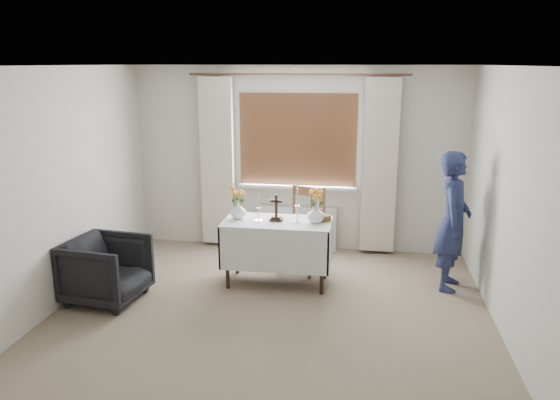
{
  "coord_description": "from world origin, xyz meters",
  "views": [
    {
      "loc": [
        0.9,
        -4.77,
        2.53
      ],
      "look_at": [
        -0.0,
        0.96,
        1.06
      ],
      "focal_mm": 35.0,
      "sensor_mm": 36.0,
      "label": 1
    }
  ],
  "objects_px": {
    "altar_table": "(277,252)",
    "wooden_cross": "(276,208)",
    "flower_vase_left": "(238,210)",
    "wooden_chair": "(302,230)",
    "person": "(453,221)",
    "flower_vase_right": "(316,214)",
    "armchair": "(107,270)"
  },
  "relations": [
    {
      "from": "wooden_chair",
      "to": "person",
      "type": "xyz_separation_m",
      "value": [
        1.75,
        -0.29,
        0.28
      ]
    },
    {
      "from": "flower_vase_left",
      "to": "flower_vase_right",
      "type": "xyz_separation_m",
      "value": [
        0.91,
        -0.03,
        0.01
      ]
    },
    {
      "from": "wooden_chair",
      "to": "flower_vase_left",
      "type": "xyz_separation_m",
      "value": [
        -0.69,
        -0.44,
        0.34
      ]
    },
    {
      "from": "armchair",
      "to": "flower_vase_right",
      "type": "relative_size",
      "value": 3.82
    },
    {
      "from": "altar_table",
      "to": "armchair",
      "type": "distance_m",
      "value": 1.91
    },
    {
      "from": "altar_table",
      "to": "wooden_cross",
      "type": "height_order",
      "value": "wooden_cross"
    },
    {
      "from": "wooden_cross",
      "to": "flower_vase_left",
      "type": "height_order",
      "value": "wooden_cross"
    },
    {
      "from": "flower_vase_left",
      "to": "altar_table",
      "type": "bearing_deg",
      "value": -4.63
    },
    {
      "from": "wooden_chair",
      "to": "flower_vase_right",
      "type": "bearing_deg",
      "value": -47.55
    },
    {
      "from": "person",
      "to": "flower_vase_left",
      "type": "bearing_deg",
      "value": 105.81
    },
    {
      "from": "wooden_chair",
      "to": "flower_vase_left",
      "type": "height_order",
      "value": "wooden_chair"
    },
    {
      "from": "person",
      "to": "flower_vase_right",
      "type": "height_order",
      "value": "person"
    },
    {
      "from": "altar_table",
      "to": "flower_vase_right",
      "type": "bearing_deg",
      "value": 1.36
    },
    {
      "from": "person",
      "to": "flower_vase_left",
      "type": "distance_m",
      "value": 2.45
    },
    {
      "from": "flower_vase_left",
      "to": "wooden_chair",
      "type": "bearing_deg",
      "value": 32.41
    },
    {
      "from": "altar_table",
      "to": "flower_vase_left",
      "type": "xyz_separation_m",
      "value": [
        -0.47,
        0.04,
        0.48
      ]
    },
    {
      "from": "person",
      "to": "wooden_cross",
      "type": "distance_m",
      "value": 2.0
    },
    {
      "from": "altar_table",
      "to": "flower_vase_left",
      "type": "bearing_deg",
      "value": 175.37
    },
    {
      "from": "altar_table",
      "to": "wooden_cross",
      "type": "distance_m",
      "value": 0.54
    },
    {
      "from": "flower_vase_left",
      "to": "wooden_cross",
      "type": "bearing_deg",
      "value": -3.39
    },
    {
      "from": "person",
      "to": "flower_vase_right",
      "type": "relative_size",
      "value": 7.82
    },
    {
      "from": "flower_vase_right",
      "to": "person",
      "type": "bearing_deg",
      "value": 6.78
    },
    {
      "from": "altar_table",
      "to": "wooden_chair",
      "type": "xyz_separation_m",
      "value": [
        0.23,
        0.48,
        0.14
      ]
    },
    {
      "from": "armchair",
      "to": "person",
      "type": "height_order",
      "value": "person"
    },
    {
      "from": "armchair",
      "to": "person",
      "type": "xyz_separation_m",
      "value": [
        3.72,
        0.95,
        0.44
      ]
    },
    {
      "from": "wooden_chair",
      "to": "flower_vase_right",
      "type": "relative_size",
      "value": 5.09
    },
    {
      "from": "wooden_chair",
      "to": "person",
      "type": "height_order",
      "value": "person"
    },
    {
      "from": "altar_table",
      "to": "flower_vase_left",
      "type": "height_order",
      "value": "flower_vase_left"
    },
    {
      "from": "wooden_cross",
      "to": "flower_vase_left",
      "type": "xyz_separation_m",
      "value": [
        -0.46,
        0.03,
        -0.06
      ]
    },
    {
      "from": "wooden_chair",
      "to": "flower_vase_right",
      "type": "xyz_separation_m",
      "value": [
        0.21,
        -0.47,
        0.35
      ]
    },
    {
      "from": "altar_table",
      "to": "wooden_cross",
      "type": "xyz_separation_m",
      "value": [
        -0.01,
        0.01,
        0.54
      ]
    },
    {
      "from": "altar_table",
      "to": "armchair",
      "type": "height_order",
      "value": "altar_table"
    }
  ]
}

